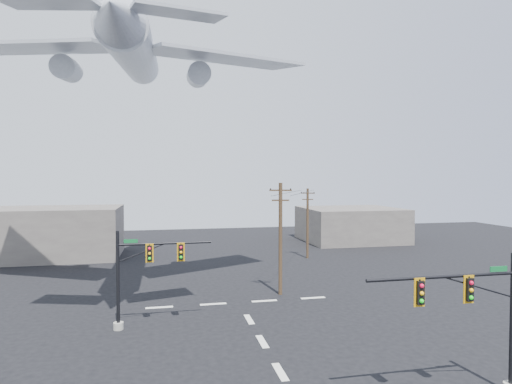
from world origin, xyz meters
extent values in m
plane|color=black|center=(0.00, 0.00, 0.00)|extent=(120.00, 120.00, 0.00)
cube|color=silver|center=(0.00, 0.00, 0.01)|extent=(0.40, 2.00, 0.01)
cube|color=silver|center=(0.00, 4.00, 0.01)|extent=(0.40, 2.00, 0.01)
cube|color=silver|center=(0.00, 8.00, 0.01)|extent=(0.40, 2.00, 0.01)
cube|color=silver|center=(-6.00, 12.00, 0.01)|extent=(2.00, 0.40, 0.01)
cube|color=silver|center=(-2.00, 12.00, 0.01)|extent=(2.00, 0.40, 0.01)
cube|color=silver|center=(2.00, 12.00, 0.01)|extent=(2.00, 0.40, 0.01)
cube|color=silver|center=(6.00, 12.00, 0.01)|extent=(2.00, 0.40, 0.01)
cylinder|color=black|center=(9.56, -4.16, 3.16)|extent=(0.22, 0.22, 6.33)
cylinder|color=black|center=(6.03, -4.16, 5.42)|extent=(7.06, 0.14, 0.14)
cylinder|color=black|center=(7.79, -4.16, 4.88)|extent=(3.69, 0.07, 0.07)
cube|color=black|center=(7.20, -4.29, 4.85)|extent=(0.31, 0.27, 0.99)
cube|color=#C2870B|center=(7.20, -4.27, 4.85)|extent=(0.50, 0.04, 1.22)
sphere|color=red|center=(7.20, -4.45, 5.17)|extent=(0.18, 0.18, 0.18)
sphere|color=#F3A40C|center=(7.20, -4.45, 4.85)|extent=(0.18, 0.18, 0.18)
sphere|color=#0CCC13|center=(7.20, -4.45, 4.54)|extent=(0.18, 0.18, 0.18)
cube|color=black|center=(4.85, -4.29, 4.85)|extent=(0.31, 0.27, 0.99)
cube|color=#C2870B|center=(4.85, -4.27, 4.85)|extent=(0.50, 0.04, 1.22)
sphere|color=red|center=(4.85, -4.45, 5.17)|extent=(0.18, 0.18, 0.18)
sphere|color=#F3A40C|center=(4.85, -4.45, 4.85)|extent=(0.18, 0.18, 0.18)
sphere|color=#0CCC13|center=(4.85, -4.45, 4.54)|extent=(0.18, 0.18, 0.18)
cube|color=#0D5D28|center=(8.74, -4.21, 5.65)|extent=(0.86, 0.04, 0.24)
cylinder|color=#98978A|center=(-8.48, 7.87, 0.22)|extent=(0.63, 0.63, 0.45)
cylinder|color=black|center=(-8.48, 7.87, 3.15)|extent=(0.22, 0.22, 6.29)
cylinder|color=black|center=(-5.53, 7.87, 5.39)|extent=(5.90, 0.14, 0.14)
cylinder|color=black|center=(-7.01, 7.87, 4.85)|extent=(3.14, 0.07, 0.07)
cube|color=black|center=(-6.51, 7.74, 4.83)|extent=(0.31, 0.27, 0.99)
cube|color=#C2870B|center=(-6.51, 7.75, 4.83)|extent=(0.49, 0.04, 1.21)
sphere|color=red|center=(-6.51, 7.58, 5.14)|extent=(0.18, 0.18, 0.18)
sphere|color=#F3A40C|center=(-6.51, 7.58, 4.83)|extent=(0.18, 0.18, 0.18)
sphere|color=#0CCC13|center=(-6.51, 7.58, 4.51)|extent=(0.18, 0.18, 0.18)
cube|color=black|center=(-4.55, 7.74, 4.83)|extent=(0.31, 0.27, 0.99)
cube|color=#C2870B|center=(-4.55, 7.75, 4.83)|extent=(0.49, 0.04, 1.21)
sphere|color=red|center=(-4.55, 7.58, 5.14)|extent=(0.18, 0.18, 0.18)
sphere|color=#F3A40C|center=(-4.55, 7.58, 4.83)|extent=(0.18, 0.18, 0.18)
sphere|color=#0CCC13|center=(-4.55, 7.58, 4.51)|extent=(0.18, 0.18, 0.18)
cube|color=#0D5D28|center=(-7.67, 7.82, 5.62)|extent=(0.85, 0.04, 0.23)
cylinder|color=#412F1C|center=(3.71, 13.54, 4.60)|extent=(0.31, 0.31, 9.21)
cube|color=#412F1C|center=(3.71, 13.54, 8.59)|extent=(1.83, 0.50, 0.12)
cube|color=#412F1C|center=(3.71, 13.54, 7.77)|extent=(1.43, 0.41, 0.12)
cylinder|color=black|center=(2.91, 13.71, 8.69)|extent=(0.10, 0.10, 0.12)
cylinder|color=black|center=(3.71, 13.54, 8.69)|extent=(0.10, 0.10, 0.12)
cylinder|color=black|center=(4.52, 13.37, 8.69)|extent=(0.10, 0.10, 0.12)
cylinder|color=#412F1C|center=(11.06, 28.15, 4.16)|extent=(0.28, 0.28, 8.33)
cube|color=#412F1C|center=(11.06, 28.15, 7.77)|extent=(1.59, 0.78, 0.11)
cube|color=#412F1C|center=(11.06, 28.15, 7.02)|extent=(1.25, 0.63, 0.11)
cylinder|color=black|center=(10.37, 28.45, 7.86)|extent=(0.09, 0.09, 0.11)
cylinder|color=black|center=(11.06, 28.15, 7.86)|extent=(0.09, 0.09, 0.11)
cylinder|color=black|center=(11.75, 27.85, 7.86)|extent=(0.09, 0.09, 0.11)
cylinder|color=black|center=(6.60, 20.84, 8.13)|extent=(7.44, 14.63, 0.03)
cylinder|color=black|center=(8.17, 20.84, 8.13)|extent=(7.30, 14.63, 0.03)
cylinder|color=silver|center=(-7.94, 17.53, 20.19)|extent=(3.68, 21.68, 5.94)
cone|color=silver|center=(-7.77, 30.51, 21.77)|extent=(3.46, 5.17, 3.94)
cone|color=silver|center=(-8.11, 4.56, 18.62)|extent=(3.12, 5.13, 3.61)
cube|color=silver|center=(-15.54, 16.19, 19.70)|extent=(14.50, 10.29, 0.84)
cube|color=silver|center=(-0.37, 15.99, 19.70)|extent=(14.54, 10.01, 0.84)
cylinder|color=silver|center=(-13.25, 17.22, 18.44)|extent=(1.96, 3.63, 2.30)
cylinder|color=silver|center=(-2.64, 17.07, 18.44)|extent=(1.96, 3.63, 2.30)
cube|color=silver|center=(-11.50, 5.14, 19.11)|extent=(5.74, 3.69, 0.47)
cube|color=silver|center=(-4.71, 5.05, 19.11)|extent=(5.72, 3.57, 0.47)
cube|color=#69645D|center=(-20.00, 35.00, 3.00)|extent=(18.00, 10.00, 6.00)
cube|color=#69645D|center=(22.00, 40.00, 2.50)|extent=(14.00, 12.00, 5.00)
camera|label=1|loc=(-5.53, -20.15, 9.67)|focal=30.00mm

